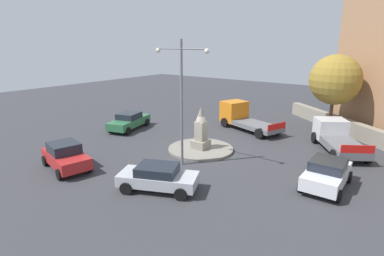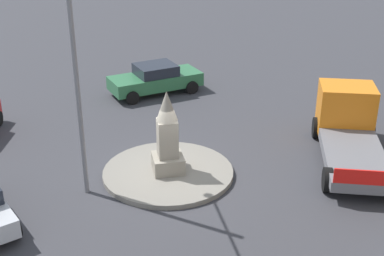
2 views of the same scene
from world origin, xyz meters
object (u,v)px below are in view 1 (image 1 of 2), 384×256
object	(u,v)px
monument	(201,130)
car_white_far_side	(327,173)
car_red_approaching	(66,156)
truck_orange_near_island	(242,117)
car_silver_parked_right	(158,177)
truck_white_waiting	(336,137)
car_green_passing	(129,121)
streetlamp	(182,92)
tree_near_wall	(335,80)

from	to	relation	value
monument	car_white_far_side	bearing A→B (deg)	175.11
car_red_approaching	truck_orange_near_island	size ratio (longest dim) A/B	0.66
car_white_far_side	car_silver_parked_right	distance (m)	8.84
truck_white_waiting	car_green_passing	bearing A→B (deg)	18.35
truck_white_waiting	car_red_approaching	bearing A→B (deg)	47.98
car_green_passing	truck_orange_near_island	xyz separation A→B (m)	(-7.81, -6.29, 0.30)
streetlamp	truck_white_waiting	world-z (taller)	streetlamp
monument	car_red_approaching	world-z (taller)	monument
truck_orange_near_island	tree_near_wall	bearing A→B (deg)	-153.04
truck_white_waiting	tree_near_wall	world-z (taller)	tree_near_wall
car_red_approaching	monument	bearing A→B (deg)	-121.65
monument	truck_orange_near_island	world-z (taller)	monument
car_red_approaching	car_green_passing	bearing A→B (deg)	-66.43
monument	car_red_approaching	size ratio (longest dim) A/B	0.72
truck_orange_near_island	car_white_far_side	bearing A→B (deg)	139.40
monument	truck_white_waiting	world-z (taller)	monument
truck_white_waiting	truck_orange_near_island	size ratio (longest dim) A/B	0.91
streetlamp	truck_orange_near_island	xyz separation A→B (m)	(1.06, -9.90, -3.56)
car_silver_parked_right	truck_orange_near_island	world-z (taller)	truck_orange_near_island
car_white_far_side	streetlamp	bearing A→B (deg)	14.72
streetlamp	tree_near_wall	size ratio (longest dim) A/B	1.17
truck_white_waiting	tree_near_wall	distance (m)	5.81
car_red_approaching	car_silver_parked_right	size ratio (longest dim) A/B	0.94
monument	car_red_approaching	xyz separation A→B (m)	(4.65, 7.55, -0.66)
truck_white_waiting	car_white_far_side	bearing A→B (deg)	98.77
car_red_approaching	car_green_passing	distance (m)	9.07
monument	streetlamp	bearing A→B (deg)	101.67
car_silver_parked_right	truck_orange_near_island	size ratio (longest dim) A/B	0.70
streetlamp	car_silver_parked_right	bearing A→B (deg)	108.44
tree_near_wall	car_silver_parked_right	bearing A→B (deg)	75.23
tree_near_wall	streetlamp	bearing A→B (deg)	67.30
monument	car_white_far_side	size ratio (longest dim) A/B	0.78
streetlamp	car_silver_parked_right	distance (m)	5.31
car_red_approaching	truck_white_waiting	world-z (taller)	truck_white_waiting
car_red_approaching	truck_white_waiting	xyz separation A→B (m)	(-12.23, -13.57, 0.12)
car_red_approaching	tree_near_wall	xyz separation A→B (m)	(-10.79, -17.96, 3.65)
car_silver_parked_right	car_red_approaching	bearing A→B (deg)	11.26
car_silver_parked_right	monument	bearing A→B (deg)	-74.58
truck_orange_near_island	tree_near_wall	size ratio (longest dim) A/B	0.97
car_white_far_side	car_green_passing	xyz separation A→B (m)	(16.90, -1.50, -0.03)
monument	car_white_far_side	distance (m)	8.68
truck_orange_near_island	tree_near_wall	distance (m)	8.15
car_white_far_side	car_red_approaching	size ratio (longest dim) A/B	0.93
streetlamp	truck_white_waiting	distance (m)	11.88
car_white_far_side	car_red_approaching	bearing A→B (deg)	27.17
monument	car_white_far_side	world-z (taller)	monument
tree_near_wall	car_green_passing	bearing A→B (deg)	33.80
car_red_approaching	car_green_passing	world-z (taller)	car_red_approaching
car_silver_parked_right	truck_white_waiting	distance (m)	13.62
car_silver_parked_right	truck_white_waiting	bearing A→B (deg)	-115.41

